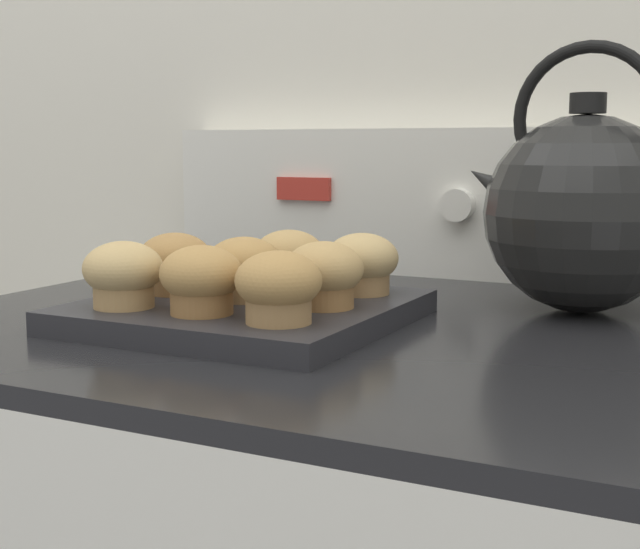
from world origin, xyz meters
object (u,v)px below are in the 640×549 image
(muffin_r0_c1, at_px, (201,279))
(tea_kettle, at_px, (582,210))
(muffin_r1_c0, at_px, (175,263))
(muffin_r1_c1, at_px, (244,268))
(muffin_r0_c2, at_px, (278,287))
(muffin_r2_c1, at_px, (289,259))
(muffin_r2_c2, at_px, (362,263))
(muffin_pan, at_px, (247,311))
(muffin_r1_c2, at_px, (324,274))
(muffin_r0_c0, at_px, (123,274))

(muffin_r0_c1, xyz_separation_m, tea_kettle, (0.27, 0.28, 0.05))
(muffin_r1_c0, bearing_deg, muffin_r1_c1, -1.92)
(muffin_r1_c1, bearing_deg, muffin_r0_c1, -86.95)
(muffin_r0_c1, xyz_separation_m, muffin_r0_c2, (0.08, -0.00, 0.00))
(muffin_r2_c1, distance_m, muffin_r2_c2, 0.08)
(muffin_r2_c2, bearing_deg, muffin_r1_c1, -135.26)
(tea_kettle, bearing_deg, muffin_r1_c1, -142.72)
(muffin_r0_c2, relative_size, muffin_r2_c1, 1.00)
(muffin_r0_c2, height_order, muffin_r2_c2, same)
(muffin_pan, xyz_separation_m, muffin_r1_c2, (0.08, -0.00, 0.04))
(muffin_r1_c2, relative_size, muffin_r2_c2, 1.00)
(muffin_r0_c1, xyz_separation_m, muffin_r2_c2, (0.08, 0.16, 0.00))
(muffin_r0_c0, relative_size, muffin_r2_c2, 1.00)
(muffin_r1_c1, bearing_deg, muffin_pan, 26.93)
(muffin_r1_c0, bearing_deg, muffin_r0_c2, -27.03)
(muffin_pan, bearing_deg, muffin_r0_c2, -45.17)
(muffin_r1_c0, xyz_separation_m, muffin_r1_c1, (0.08, -0.00, 0.00))
(muffin_r1_c0, distance_m, muffin_r1_c1, 0.08)
(muffin_r0_c1, height_order, muffin_r2_c1, same)
(muffin_pan, distance_m, muffin_r2_c2, 0.12)
(muffin_pan, distance_m, muffin_r2_c1, 0.09)
(muffin_r0_c2, height_order, tea_kettle, tea_kettle)
(muffin_r0_c1, height_order, muffin_r1_c1, same)
(muffin_pan, height_order, muffin_r2_c1, muffin_r2_c1)
(muffin_pan, xyz_separation_m, muffin_r0_c1, (0.00, -0.08, 0.04))
(muffin_r0_c0, bearing_deg, muffin_r0_c1, 3.64)
(muffin_r0_c1, distance_m, muffin_r1_c1, 0.08)
(muffin_pan, relative_size, muffin_r0_c1, 3.90)
(muffin_r1_c2, distance_m, muffin_r2_c1, 0.11)
(muffin_r1_c0, distance_m, tea_kettle, 0.41)
(muffin_r0_c2, relative_size, muffin_r1_c0, 1.00)
(muffin_r0_c1, relative_size, muffin_r1_c2, 1.00)
(muffin_r1_c0, height_order, muffin_r2_c2, same)
(muffin_r0_c1, bearing_deg, muffin_r0_c0, -176.36)
(muffin_r0_c0, height_order, muffin_r1_c0, same)
(muffin_r0_c1, relative_size, tea_kettle, 0.27)
(muffin_r1_c2, height_order, muffin_r2_c1, same)
(muffin_pan, relative_size, muffin_r2_c2, 3.90)
(muffin_r0_c0, xyz_separation_m, muffin_r2_c2, (0.16, 0.17, 0.00))
(muffin_r1_c2, height_order, tea_kettle, tea_kettle)
(muffin_r0_c0, bearing_deg, muffin_r0_c2, 0.14)
(muffin_r1_c1, xyz_separation_m, muffin_r2_c1, (0.00, 0.08, 0.00))
(muffin_r0_c2, bearing_deg, muffin_r2_c1, 116.13)
(muffin_r0_c1, distance_m, muffin_r2_c1, 0.16)
(tea_kettle, bearing_deg, muffin_r1_c2, -131.84)
(muffin_r1_c2, xyz_separation_m, muffin_r2_c2, (-0.00, 0.08, 0.00))
(muffin_r1_c1, height_order, muffin_r2_c2, same)
(muffin_r1_c0, bearing_deg, muffin_r0_c1, -42.85)
(muffin_r0_c0, distance_m, tea_kettle, 0.45)
(muffin_r0_c1, xyz_separation_m, muffin_r1_c0, (-0.09, 0.08, 0.00))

